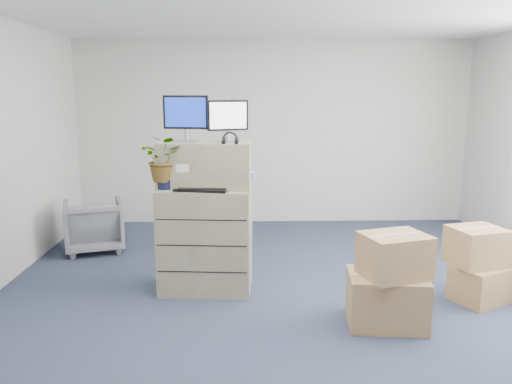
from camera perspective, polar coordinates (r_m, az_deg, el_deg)
ground at (r=4.67m, az=4.69°, el=-14.10°), size 7.00×7.00×0.00m
wall_back at (r=7.75m, az=2.03°, el=6.76°), size 6.00×0.02×2.80m
filing_cabinet_lower at (r=5.12m, az=-5.75°, el=-5.43°), size 0.95×0.63×1.07m
filing_cabinet_upper at (r=5.01m, az=-5.83°, el=3.11°), size 0.95×0.53×0.46m
monitor_left at (r=5.01m, az=-8.02°, el=8.61°), size 0.46×0.22×0.45m
monitor_right at (r=4.95m, az=-3.24°, el=8.37°), size 0.40×0.22×0.41m
headphones at (r=4.78m, az=-2.98°, el=6.01°), size 0.15×0.03×0.15m
keyboard at (r=4.87m, az=-6.21°, el=0.31°), size 0.55×0.32×0.03m
mouse at (r=4.87m, az=-1.95°, el=0.41°), size 0.11×0.07×0.03m
water_bottle at (r=5.01m, az=-5.26°, el=1.83°), size 0.07×0.07×0.23m
phone_dock at (r=5.04m, az=-6.76°, el=0.99°), size 0.06×0.05×0.12m
external_drive at (r=5.06m, az=-2.11°, el=0.98°), size 0.25×0.21×0.06m
tissue_box at (r=5.03m, az=-1.56°, el=1.82°), size 0.25×0.14×0.09m
potted_plant at (r=4.91m, az=-10.41°, el=3.04°), size 0.53×0.56×0.43m
office_chair at (r=6.74m, az=-18.05°, el=-3.38°), size 0.87×0.84×0.73m
cardboard_boxes at (r=5.05m, az=22.45°, el=-8.87°), size 2.53×1.10×0.82m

